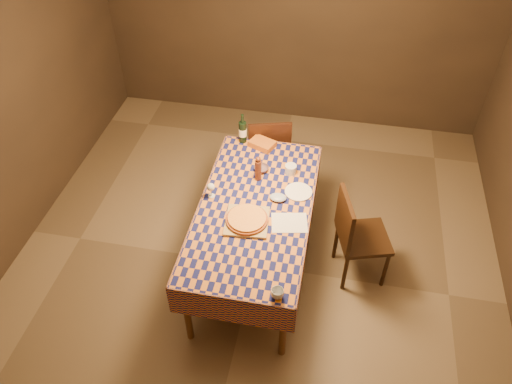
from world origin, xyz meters
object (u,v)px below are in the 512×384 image
at_px(pizza, 247,219).
at_px(chair_right, 355,233).
at_px(white_plate, 298,192).
at_px(chair_far, 268,150).
at_px(dining_table, 255,214).
at_px(cutting_board, 247,221).
at_px(wine_bottle, 243,132).
at_px(bowl, 261,169).

height_order(pizza, chair_right, chair_right).
height_order(white_plate, chair_right, chair_right).
height_order(chair_far, chair_right, same).
relative_size(dining_table, pizza, 4.40).
xyz_separation_m(dining_table, pizza, (-0.03, -0.18, 0.11)).
distance_m(cutting_board, white_plate, 0.56).
bearing_deg(wine_bottle, dining_table, -71.67).
bearing_deg(cutting_board, wine_bottle, 103.79).
relative_size(white_plate, chair_far, 0.25).
xyz_separation_m(dining_table, wine_bottle, (-0.29, 0.86, 0.19)).
relative_size(pizza, wine_bottle, 1.37).
relative_size(bowl, chair_right, 0.14).
xyz_separation_m(bowl, white_plate, (0.36, -0.22, -0.01)).
relative_size(bowl, chair_far, 0.14).
bearing_deg(pizza, chair_far, 91.83).
bearing_deg(white_plate, wine_bottle, 135.22).
relative_size(cutting_board, wine_bottle, 1.13).
height_order(wine_bottle, chair_far, wine_bottle).
bearing_deg(pizza, chair_right, 17.10).
bearing_deg(dining_table, chair_far, 93.76).
bearing_deg(dining_table, white_plate, 36.78).
bearing_deg(chair_far, bowl, -86.39).
bearing_deg(chair_far, wine_bottle, -134.48).
relative_size(dining_table, wine_bottle, 6.04).
relative_size(dining_table, chair_right, 1.98).
distance_m(wine_bottle, white_plate, 0.88).
bearing_deg(chair_right, pizza, -162.90).
bearing_deg(bowl, chair_far, 93.61).
relative_size(bowl, white_plate, 0.56).
bearing_deg(chair_right, bowl, 157.34).
relative_size(cutting_board, chair_far, 0.37).
bearing_deg(pizza, white_plate, 49.39).
relative_size(cutting_board, pizza, 0.82).
bearing_deg(cutting_board, white_plate, 49.39).
xyz_separation_m(cutting_board, bowl, (-0.00, 0.65, 0.01)).
bearing_deg(white_plate, dining_table, -143.22).
bearing_deg(chair_far, cutting_board, -88.17).
height_order(cutting_board, wine_bottle, wine_bottle).
xyz_separation_m(pizza, bowl, (-0.00, 0.65, -0.02)).
distance_m(wine_bottle, chair_right, 1.42).
xyz_separation_m(bowl, chair_right, (0.89, -0.37, -0.27)).
distance_m(white_plate, chair_right, 0.60).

